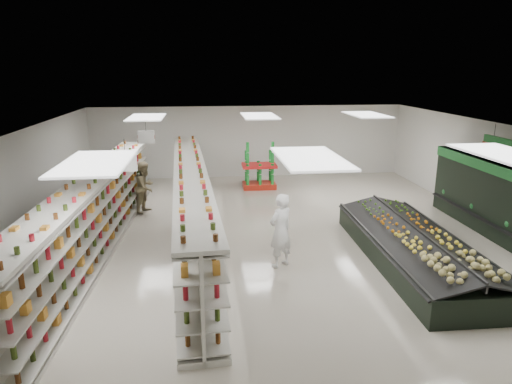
{
  "coord_description": "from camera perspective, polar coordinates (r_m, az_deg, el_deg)",
  "views": [
    {
      "loc": [
        -2.02,
        -12.44,
        4.83
      ],
      "look_at": [
        -0.5,
        0.79,
        1.2
      ],
      "focal_mm": 32.0,
      "sensor_mm": 36.0,
      "label": 1
    }
  ],
  "objects": [
    {
      "name": "floor",
      "position": [
        13.5,
        2.48,
        -5.74
      ],
      "size": [
        16.0,
        16.0,
        0.0
      ],
      "primitive_type": "plane",
      "color": "beige",
      "rests_on": "ground"
    },
    {
      "name": "ceiling",
      "position": [
        12.71,
        2.65,
        7.86
      ],
      "size": [
        14.0,
        16.0,
        0.02
      ],
      "primitive_type": "cube",
      "color": "white",
      "rests_on": "wall_back"
    },
    {
      "name": "wall_back",
      "position": [
        20.79,
        -0.93,
        6.31
      ],
      "size": [
        14.0,
        0.02,
        3.2
      ],
      "primitive_type": "cube",
      "color": "silver",
      "rests_on": "floor"
    },
    {
      "name": "wall_front",
      "position": [
        5.85,
        15.7,
        -18.93
      ],
      "size": [
        14.0,
        0.02,
        3.2
      ],
      "primitive_type": "cube",
      "color": "silver",
      "rests_on": "floor"
    },
    {
      "name": "wall_left",
      "position": [
        13.78,
        -27.53,
        -0.07
      ],
      "size": [
        0.02,
        16.0,
        3.2
      ],
      "primitive_type": "cube",
      "color": "silver",
      "rests_on": "floor"
    },
    {
      "name": "wall_right",
      "position": [
        15.7,
        28.69,
        1.47
      ],
      "size": [
        0.02,
        16.0,
        3.2
      ],
      "primitive_type": "cube",
      "color": "silver",
      "rests_on": "floor"
    },
    {
      "name": "aisle_sign_near",
      "position": [
        10.79,
        -15.97,
        3.54
      ],
      "size": [
        0.52,
        0.06,
        0.75
      ],
      "color": "white",
      "rests_on": "ceiling"
    },
    {
      "name": "aisle_sign_far",
      "position": [
        14.7,
        -13.56,
        6.69
      ],
      "size": [
        0.52,
        0.06,
        0.75
      ],
      "color": "white",
      "rests_on": "ceiling"
    },
    {
      "name": "gondola_left",
      "position": [
        12.85,
        -19.49,
        -3.23
      ],
      "size": [
        1.4,
        12.0,
        2.07
      ],
      "rotation": [
        0.0,
        0.0,
        -0.04
      ],
      "color": "silver",
      "rests_on": "floor"
    },
    {
      "name": "gondola_center",
      "position": [
        13.22,
        -8.06,
        -1.93
      ],
      "size": [
        1.53,
        12.12,
        2.1
      ],
      "rotation": [
        0.0,
        0.0,
        0.05
      ],
      "color": "silver",
      "rests_on": "floor"
    },
    {
      "name": "produce_island",
      "position": [
        12.4,
        19.2,
        -6.45
      ],
      "size": [
        2.4,
        6.33,
        0.94
      ],
      "rotation": [
        0.0,
        0.0,
        -0.02
      ],
      "color": "black",
      "rests_on": "floor"
    },
    {
      "name": "soda_endcap",
      "position": [
        18.8,
        0.4,
        3.09
      ],
      "size": [
        1.42,
        0.97,
        1.8
      ],
      "rotation": [
        0.0,
        0.0,
        -0.01
      ],
      "color": "#AA2213",
      "rests_on": "floor"
    },
    {
      "name": "shopper_main",
      "position": [
        11.33,
        3.09,
        -4.84
      ],
      "size": [
        0.83,
        0.76,
        1.89
      ],
      "primitive_type": "imported",
      "rotation": [
        0.0,
        0.0,
        3.73
      ],
      "color": "silver",
      "rests_on": "floor"
    },
    {
      "name": "shopper_background",
      "position": [
        16.08,
        -13.68,
        0.6
      ],
      "size": [
        0.84,
        1.0,
        1.77
      ],
      "primitive_type": "imported",
      "rotation": [
        0.0,
        0.0,
        1.15
      ],
      "color": "#9B825F",
      "rests_on": "floor"
    }
  ]
}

